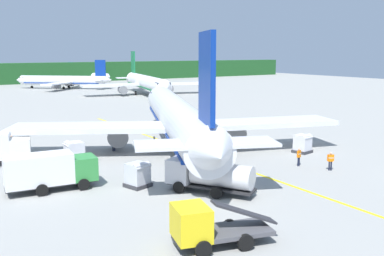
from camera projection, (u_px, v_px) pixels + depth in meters
The scene contains 17 objects.
ground at pixel (157, 114), 75.28m from camera, with size 240.00×320.00×0.20m, color #999993.
distant_treeline at pixel (33, 73), 146.53m from camera, with size 216.00×6.00×6.76m, color #1E5123.
airliner_foreground at pixel (177, 118), 47.23m from camera, with size 33.27×39.53×11.90m.
airliner_mid_apron at pixel (146, 83), 105.99m from camera, with size 30.57×36.69×10.59m.
airliner_far_taxiway at pixel (64, 81), 124.08m from camera, with size 23.18×21.08×8.20m.
airliner_distant at pixel (87, 76), 157.12m from camera, with size 18.84×22.43×6.68m.
service_truck_fuel at pixel (50, 170), 33.13m from camera, with size 6.91×2.94×2.89m.
service_truck_baggage at pixel (206, 226), 23.55m from camera, with size 6.09×3.50×2.50m.
service_truck_catering at pixel (209, 175), 32.66m from camera, with size 5.13×6.68×2.40m.
cargo_container_near at pixel (138, 175), 34.13m from camera, with size 2.10×2.10×2.02m.
cargo_container_mid at pixel (303, 144), 45.68m from camera, with size 1.91×1.91×2.02m.
cargo_container_far at pixel (74, 152), 41.67m from camera, with size 1.83×1.83×2.12m.
crew_marshaller at pixel (331, 160), 38.85m from camera, with size 0.54×0.44×1.67m.
crew_loader_left at pixel (114, 142), 46.40m from camera, with size 0.56×0.42×1.74m.
crew_loader_right at pixel (12, 141), 46.82m from camera, with size 0.62×0.32×1.64m.
crew_supervisor at pixel (299, 156), 40.32m from camera, with size 0.60×0.36×1.69m.
apron_guide_line at pixel (205, 156), 44.45m from camera, with size 0.30×60.00×0.01m, color yellow.
Camera 1 is at (-35.40, -17.92, 10.49)m, focal length 40.79 mm.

